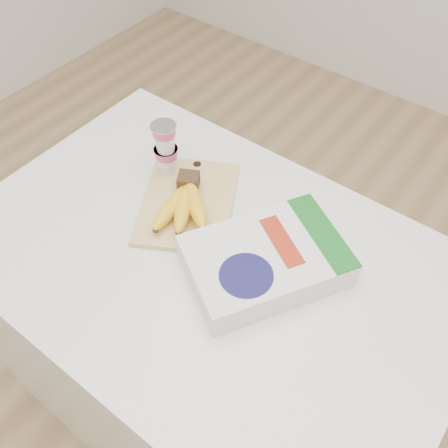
# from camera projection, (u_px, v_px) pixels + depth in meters

# --- Properties ---
(room) EXTENTS (4.00, 4.00, 4.00)m
(room) POSITION_uv_depth(u_px,v_px,m) (198.00, 14.00, 0.66)
(room) COLOR tan
(room) RESTS_ON ground
(table) EXTENTS (1.09, 0.72, 0.82)m
(table) POSITION_uv_depth(u_px,v_px,m) (212.00, 344.00, 1.38)
(table) COLOR white
(table) RESTS_ON ground
(cutting_board) EXTENTS (0.32, 0.35, 0.01)m
(cutting_board) POSITION_uv_depth(u_px,v_px,m) (188.00, 203.00, 1.16)
(cutting_board) COLOR #E0BF7B
(cutting_board) RESTS_ON table
(bananas) EXTENTS (0.17, 0.20, 0.06)m
(bananas) POSITION_uv_depth(u_px,v_px,m) (184.00, 203.00, 1.12)
(bananas) COLOR #382816
(bananas) RESTS_ON cutting_board
(yogurt_stack) EXTENTS (0.06, 0.06, 0.14)m
(yogurt_stack) POSITION_uv_depth(u_px,v_px,m) (166.00, 147.00, 1.16)
(yogurt_stack) COLOR white
(yogurt_stack) RESTS_ON cutting_board
(cereal_box) EXTENTS (0.34, 0.38, 0.07)m
(cereal_box) POSITION_uv_depth(u_px,v_px,m) (266.00, 261.00, 1.02)
(cereal_box) COLOR white
(cereal_box) RESTS_ON table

